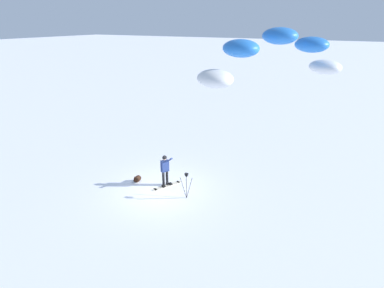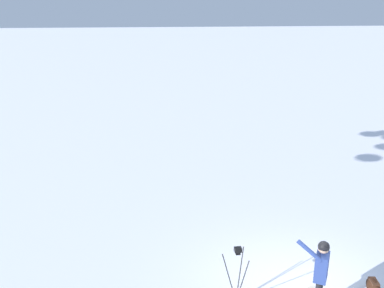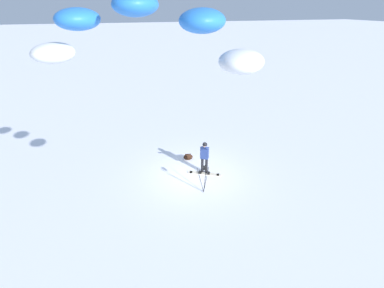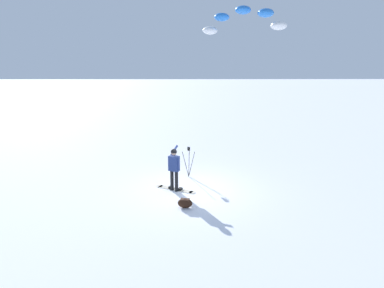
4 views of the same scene
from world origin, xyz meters
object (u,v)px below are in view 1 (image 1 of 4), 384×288
(traction_kite, at_px, (278,55))
(snowboard, at_px, (167,185))
(camera_tripod, at_px, (186,181))
(gear_bag_large, at_px, (137,179))
(snowboarder, at_px, (165,167))

(traction_kite, bearing_deg, snowboard, -120.94)
(snowboard, relative_size, camera_tripod, 1.16)
(camera_tripod, bearing_deg, gear_bag_large, -93.34)
(traction_kite, bearing_deg, snowboarder, -120.70)
(snowboarder, xyz_separation_m, traction_kite, (3.71, 6.24, 6.44))
(snowboard, height_order, traction_kite, traction_kite)
(traction_kite, distance_m, camera_tripod, 8.56)
(snowboarder, height_order, camera_tripod, snowboarder)
(snowboarder, distance_m, traction_kite, 9.70)
(gear_bag_large, bearing_deg, traction_kite, 67.27)
(camera_tripod, bearing_deg, traction_kite, 56.00)
(snowboarder, distance_m, camera_tripod, 1.77)
(camera_tripod, bearing_deg, snowboard, -110.59)
(snowboarder, bearing_deg, traction_kite, 59.30)
(snowboard, relative_size, gear_bag_large, 2.86)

